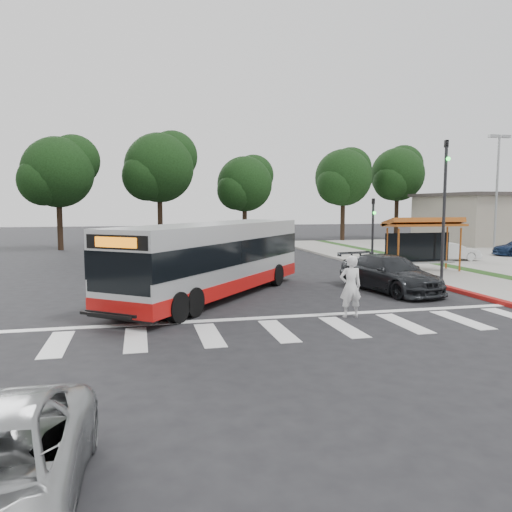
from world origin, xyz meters
name	(u,v)px	position (x,y,z in m)	size (l,w,h in m)	color
ground	(243,299)	(0.00, 0.00, 0.00)	(140.00, 140.00, 0.00)	black
sidewalk_east	(398,265)	(11.00, 8.00, 0.06)	(4.00, 40.00, 0.12)	gray
curb_east	(366,266)	(9.00, 8.00, 0.07)	(0.30, 40.00, 0.15)	#9E9991
curb_east_red	(481,297)	(9.00, -2.00, 0.08)	(0.32, 6.00, 0.15)	maroon
commercial_building	(506,220)	(30.00, 22.00, 2.20)	(14.00, 10.00, 4.40)	gray
building_roof_cap	(507,195)	(30.00, 22.00, 4.55)	(14.60, 10.60, 0.30)	#383330
crosswalk_ladder	(278,331)	(0.00, -5.00, 0.01)	(18.00, 2.60, 0.01)	silver
bus_shelter	(423,229)	(10.80, 5.10, 2.35)	(4.20, 1.60, 2.86)	#9C4D1A
traffic_signal_ne_tall	(445,199)	(9.60, 1.49, 3.88)	(0.18, 0.37, 6.50)	black
traffic_signal_ne_short	(373,224)	(9.60, 8.49, 2.48)	(0.18, 0.37, 4.00)	black
lot_light_mid	(497,176)	(24.00, 16.00, 5.91)	(1.90, 0.35, 9.01)	gray
tree_ne_a	(344,177)	(16.08, 28.06, 6.39)	(6.16, 5.74, 9.30)	black
tree_ne_b	(398,174)	(23.08, 30.06, 6.92)	(6.16, 5.74, 10.02)	black
tree_north_a	(160,167)	(-1.92, 26.07, 6.92)	(6.60, 6.15, 10.17)	black
tree_north_b	(245,183)	(6.07, 28.06, 5.66)	(5.72, 5.33, 8.43)	black
tree_north_c	(59,171)	(-9.92, 24.06, 6.29)	(6.16, 5.74, 9.30)	black
transit_bus	(214,260)	(-1.00, 0.70, 1.45)	(2.44, 11.24, 2.90)	#AFB1B4
pedestrian	(351,286)	(2.75, -3.81, 1.00)	(0.73, 0.48, 2.01)	silver
dark_sedan	(390,274)	(6.33, 0.28, 0.76)	(2.13, 5.23, 1.52)	black
parked_car_1	(452,251)	(15.50, 9.30, 0.67)	(1.20, 3.45, 1.14)	silver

